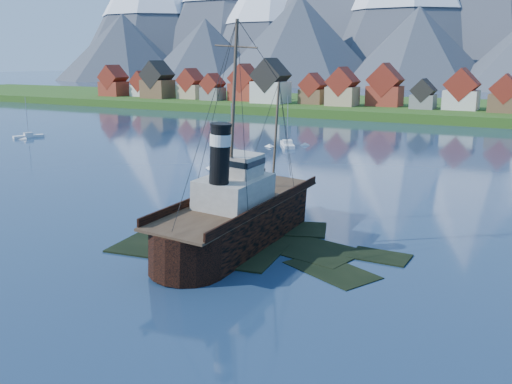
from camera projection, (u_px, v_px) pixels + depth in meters
The scene contains 9 objects.
ground at pixel (231, 248), 61.81m from camera, with size 1400.00×1400.00×0.00m, color #1B314E.
shoal at pixel (255, 248), 62.89m from camera, with size 31.71×21.24×1.14m.
shore_bank at pixel (473, 115), 206.94m from camera, with size 600.00×80.00×3.20m, color #244915.
seawall at pixel (454, 125), 174.50m from camera, with size 600.00×2.50×2.00m, color #3F3D38.
town at pixel (371, 90), 205.15m from camera, with size 250.96×16.69×17.30m.
tugboat_wreck at pixel (246, 212), 64.28m from camera, with size 7.38×31.79×25.19m.
sailboat_a at pixel (232, 165), 108.20m from camera, with size 5.83×10.46×12.45m.
sailboat_b at pixel (29, 137), 147.25m from camera, with size 4.93×7.57×10.87m.
sailboat_c at pixel (287, 145), 132.98m from camera, with size 7.07×9.17×12.11m.
Camera 1 is at (30.60, -50.23, 20.12)m, focal length 40.00 mm.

